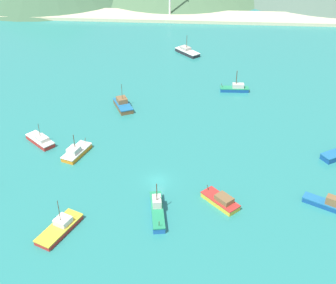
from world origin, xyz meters
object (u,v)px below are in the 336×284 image
Objects in this scene: fishing_boat_3 at (235,88)px; fishing_boat_11 at (221,200)px; fishing_boat_1 at (123,105)px; fishing_boat_5 at (76,152)px; fishing_boat_2 at (157,210)px; fishing_boat_7 at (187,51)px; fishing_boat_0 at (60,228)px; fishing_boat_9 at (328,204)px; fishing_boat_10 at (41,140)px.

fishing_boat_3 is 46.86m from fishing_boat_11.
fishing_boat_1 reaches higher than fishing_boat_5.
fishing_boat_1 is at bearing 107.41° from fishing_boat_2.
fishing_boat_7 reaches higher than fishing_boat_5.
fishing_boat_0 is at bearing -94.78° from fishing_boat_1.
fishing_boat_3 is 0.95× the size of fishing_boat_5.
fishing_boat_2 is 11.69m from fishing_boat_11.
fishing_boat_9 is (30.09, 3.94, -0.06)m from fishing_boat_2.
fishing_boat_11 is (11.16, 3.49, -0.11)m from fishing_boat_2.
fishing_boat_3 is (31.95, 55.40, 0.14)m from fishing_boat_0.
fishing_boat_11 is at bearing -24.68° from fishing_boat_5.
fishing_boat_5 is at bearing 137.28° from fishing_boat_2.
fishing_boat_0 is at bearing -82.89° from fishing_boat_5.
fishing_boat_1 reaches higher than fishing_boat_0.
fishing_boat_5 is 9.69m from fishing_boat_10.
fishing_boat_11 is (26.93, 8.82, 0.11)m from fishing_boat_0.
fishing_boat_10 is at bearing 163.38° from fishing_boat_9.
fishing_boat_3 is at bearing 106.78° from fishing_boat_9.
fishing_boat_10 reaches higher than fishing_boat_9.
fishing_boat_10 is (-29.87, -54.79, -0.04)m from fishing_boat_7.
fishing_boat_0 reaches higher than fishing_boat_7.
fishing_boat_7 is at bearing 61.40° from fishing_boat_10.
fishing_boat_2 reaches higher than fishing_boat_0.
fishing_boat_2 reaches higher than fishing_boat_11.
fishing_boat_5 is 0.93× the size of fishing_boat_7.
fishing_boat_3 is at bearing 83.85° from fishing_boat_11.
fishing_boat_0 is 28.33m from fishing_boat_11.
fishing_boat_9 is at bearing -15.18° from fishing_boat_5.
fishing_boat_9 is 1.14× the size of fishing_boat_11.
fishing_boat_11 is (38.57, -17.62, 0.04)m from fishing_boat_10.
fishing_boat_0 reaches higher than fishing_boat_9.
fishing_boat_9 is at bearing 11.43° from fishing_boat_0.
fishing_boat_3 is 47.87m from fishing_boat_5.
fishing_boat_0 reaches higher than fishing_boat_3.
fishing_boat_7 reaches higher than fishing_boat_11.
fishing_boat_5 is at bearing 155.32° from fishing_boat_11.
fishing_boat_0 is 1.31× the size of fishing_boat_11.
fishing_boat_11 is (29.73, -13.66, 0.00)m from fishing_boat_5.
fishing_boat_9 is (42.19, -34.64, -0.05)m from fishing_boat_1.
fishing_boat_0 is 1.26× the size of fishing_boat_10.
fishing_boat_2 reaches higher than fishing_boat_5.
fishing_boat_1 is at bearing 123.53° from fishing_boat_11.
fishing_boat_7 is (-13.72, 25.82, -0.02)m from fishing_boat_3.
fishing_boat_2 reaches higher than fishing_boat_9.
fishing_boat_9 is (13.91, -46.13, 0.03)m from fishing_boat_3.
fishing_boat_11 is at bearing 17.35° from fishing_boat_2.
fishing_boat_1 is at bearing 48.78° from fishing_boat_10.
fishing_boat_2 is 1.32× the size of fishing_boat_3.
fishing_boat_1 is 1.08× the size of fishing_boat_10.
fishing_boat_3 is at bearing 60.03° from fishing_boat_0.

